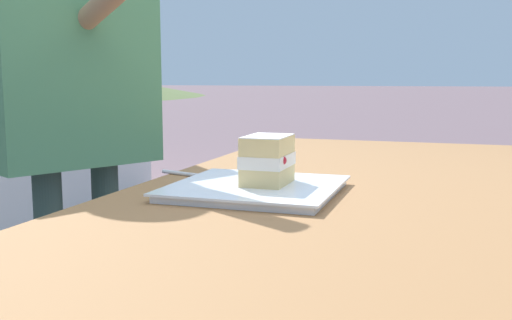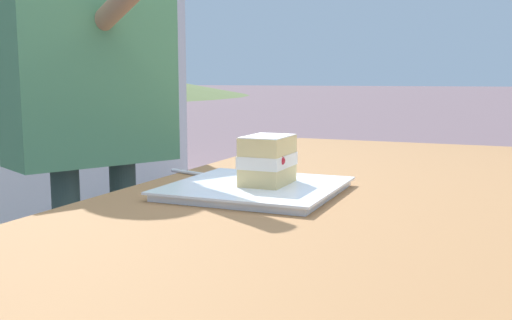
# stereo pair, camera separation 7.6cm
# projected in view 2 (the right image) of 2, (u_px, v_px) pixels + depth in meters

# --- Properties ---
(patio_table) EXTENTS (1.65, 1.07, 0.77)m
(patio_table) POSITION_uv_depth(u_px,v_px,m) (438.00, 243.00, 1.01)
(patio_table) COLOR olive
(patio_table) RESTS_ON ground
(dessert_plate) EXTENTS (0.28, 0.28, 0.02)m
(dessert_plate) POSITION_uv_depth(u_px,v_px,m) (256.00, 188.00, 1.01)
(dessert_plate) COLOR white
(dessert_plate) RESTS_ON patio_table
(cake_slice) EXTENTS (0.10, 0.08, 0.08)m
(cake_slice) POSITION_uv_depth(u_px,v_px,m) (268.00, 160.00, 1.01)
(cake_slice) COLOR #E0C17A
(cake_slice) RESTS_ON dessert_plate
(dessert_fork) EXTENTS (0.06, 0.17, 0.01)m
(dessert_fork) POSITION_uv_depth(u_px,v_px,m) (205.00, 175.00, 1.18)
(dessert_fork) COLOR silver
(dessert_fork) RESTS_ON patio_table
(diner_person) EXTENTS (0.44, 0.57, 1.50)m
(diner_person) POSITION_uv_depth(u_px,v_px,m) (91.00, 67.00, 1.46)
(diner_person) COLOR #334B43
(diner_person) RESTS_ON ground
(parked_car_near) EXTENTS (3.20, 4.50, 1.36)m
(parked_car_near) POSITION_uv_depth(u_px,v_px,m) (10.00, 89.00, 13.35)
(parked_car_near) COLOR beige
(parked_car_near) RESTS_ON ground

